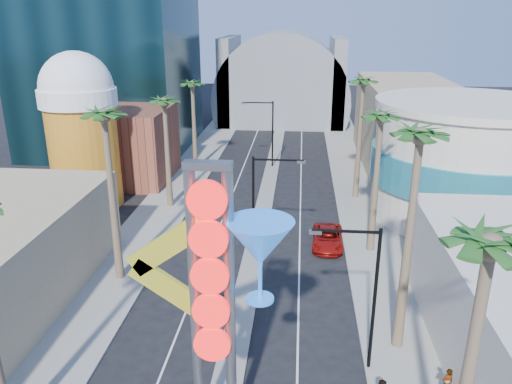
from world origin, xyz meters
name	(u,v)px	position (x,y,z in m)	size (l,w,h in m)	color
sidewalk_west	(178,189)	(-9.50, 35.00, 0.07)	(5.00, 100.00, 0.15)	gray
sidewalk_east	(359,194)	(9.50, 35.00, 0.07)	(5.00, 100.00, 0.15)	gray
median	(269,182)	(0.00, 38.00, 0.07)	(1.60, 84.00, 0.15)	gray
brick_filler_west	(124,144)	(-16.00, 38.00, 4.00)	(10.00, 10.00, 8.00)	brown
filler_east	(405,122)	(16.00, 48.00, 5.00)	(10.00, 20.00, 10.00)	tan
beer_mug	(81,125)	(-17.00, 30.00, 7.84)	(7.00, 7.00, 14.50)	orange
turquoise_building	(466,161)	(18.00, 30.00, 5.25)	(16.60, 16.60, 10.60)	beige
canopy	(282,96)	(0.00, 72.00, 4.31)	(22.00, 16.00, 22.00)	slate
neon_sign	(232,291)	(0.82, 2.96, 7.31)	(6.53, 2.60, 12.55)	gray
streetlight_0	(261,198)	(0.55, 20.00, 4.88)	(3.79, 0.25, 8.00)	black
streetlight_1	(268,128)	(-0.55, 44.00, 4.88)	(3.79, 0.25, 8.00)	black
streetlight_2	(366,287)	(6.72, 8.00, 4.83)	(3.45, 0.25, 8.00)	black
palm_1	(105,127)	(-9.00, 16.00, 10.82)	(2.40, 2.40, 12.70)	brown
palm_2	(165,109)	(-9.00, 30.00, 9.48)	(2.40, 2.40, 11.20)	brown
palm_3	(192,90)	(-9.00, 42.00, 9.48)	(2.40, 2.40, 11.20)	brown
palm_4	(487,266)	(9.00, 0.00, 10.38)	(2.40, 2.40, 12.20)	brown
palm_5	(419,151)	(9.00, 10.00, 11.27)	(2.40, 2.40, 13.20)	brown
palm_6	(381,126)	(9.00, 22.00, 9.93)	(2.40, 2.40, 11.70)	brown
palm_7	(363,90)	(9.00, 34.00, 10.82)	(2.40, 2.40, 12.70)	brown
red_pickup	(328,238)	(5.70, 22.58, 0.71)	(2.36, 5.12, 1.42)	#9E100C
pedestrian_a	(447,383)	(10.59, 6.04, 0.98)	(0.61, 0.40, 1.66)	gray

